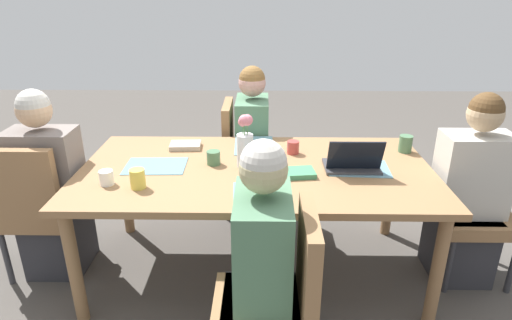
% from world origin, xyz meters
% --- Properties ---
extents(ground_plane, '(10.00, 10.00, 0.00)m').
position_xyz_m(ground_plane, '(0.00, 0.00, 0.00)').
color(ground_plane, '#4C4742').
extents(dining_table, '(2.09, 1.09, 0.73)m').
position_xyz_m(dining_table, '(0.00, 0.00, 0.66)').
color(dining_table, olive).
rests_on(dining_table, ground_plane).
extents(chair_head_left_left_near, '(0.44, 0.44, 0.90)m').
position_xyz_m(chair_head_left_left_near, '(-1.34, -0.05, 0.50)').
color(chair_head_left_left_near, olive).
rests_on(chair_head_left_left_near, ground_plane).
extents(person_head_left_left_near, '(0.40, 0.36, 1.19)m').
position_xyz_m(person_head_left_left_near, '(-1.28, 0.03, 0.53)').
color(person_head_left_left_near, '#2D2D33').
rests_on(person_head_left_left_near, ground_plane).
extents(chair_near_left_mid, '(0.44, 0.44, 0.90)m').
position_xyz_m(chair_near_left_mid, '(0.12, -0.85, 0.50)').
color(chair_near_left_mid, olive).
rests_on(chair_near_left_mid, ground_plane).
extents(person_near_left_mid, '(0.36, 0.40, 1.19)m').
position_xyz_m(person_near_left_mid, '(0.04, -0.79, 0.53)').
color(person_near_left_mid, '#2D2D33').
rests_on(person_near_left_mid, ground_plane).
extents(chair_head_right_left_far, '(0.44, 0.44, 0.90)m').
position_xyz_m(chair_head_right_left_far, '(1.34, 0.07, 0.50)').
color(chair_head_right_left_far, olive).
rests_on(chair_head_right_left_far, ground_plane).
extents(person_head_right_left_far, '(0.40, 0.36, 1.19)m').
position_xyz_m(person_head_right_left_far, '(1.28, -0.01, 0.53)').
color(person_head_right_left_far, '#2D2D33').
rests_on(person_head_right_left_far, ground_plane).
extents(chair_far_right_near, '(0.44, 0.44, 0.90)m').
position_xyz_m(chair_far_right_near, '(-0.12, 0.83, 0.50)').
color(chair_far_right_near, olive).
rests_on(chair_far_right_near, ground_plane).
extents(person_far_right_near, '(0.36, 0.40, 1.19)m').
position_xyz_m(person_far_right_near, '(-0.04, 0.77, 0.53)').
color(person_far_right_near, '#2D2D33').
rests_on(person_far_right_near, ground_plane).
extents(flower_vase, '(0.10, 0.10, 0.32)m').
position_xyz_m(flower_vase, '(-0.07, 0.03, 0.88)').
color(flower_vase, silver).
rests_on(flower_vase, dining_table).
extents(placemat_head_left_left_near, '(0.37, 0.27, 0.00)m').
position_xyz_m(placemat_head_left_left_near, '(-0.60, 0.01, 0.73)').
color(placemat_head_left_left_near, slate).
rests_on(placemat_head_left_left_near, dining_table).
extents(placemat_near_left_mid, '(0.28, 0.37, 0.00)m').
position_xyz_m(placemat_near_left_mid, '(0.02, -0.38, 0.73)').
color(placemat_near_left_mid, slate).
rests_on(placemat_near_left_mid, dining_table).
extents(placemat_head_right_left_far, '(0.38, 0.28, 0.00)m').
position_xyz_m(placemat_head_right_left_far, '(0.61, -0.00, 0.73)').
color(placemat_head_right_left_far, slate).
rests_on(placemat_head_right_left_far, dining_table).
extents(placemat_far_right_near, '(0.27, 0.37, 0.00)m').
position_xyz_m(placemat_far_right_near, '(-0.02, 0.37, 0.73)').
color(placemat_far_right_near, slate).
rests_on(placemat_far_right_near, dining_table).
extents(laptop_head_right_left_far, '(0.32, 0.22, 0.21)m').
position_xyz_m(laptop_head_right_left_far, '(0.56, -0.03, 0.77)').
color(laptop_head_right_left_far, '#38383D').
rests_on(laptop_head_right_left_far, dining_table).
extents(coffee_mug_near_left, '(0.08, 0.08, 0.11)m').
position_xyz_m(coffee_mug_near_left, '(-0.63, -0.28, 0.78)').
color(coffee_mug_near_left, '#DBC64C').
rests_on(coffee_mug_near_left, dining_table).
extents(coffee_mug_near_right, '(0.08, 0.08, 0.08)m').
position_xyz_m(coffee_mug_near_right, '(0.23, 0.24, 0.77)').
color(coffee_mug_near_right, '#AD3D38').
rests_on(coffee_mug_near_right, dining_table).
extents(coffee_mug_centre_left, '(0.08, 0.08, 0.11)m').
position_xyz_m(coffee_mug_centre_left, '(0.96, 0.28, 0.79)').
color(coffee_mug_centre_left, '#47704C').
rests_on(coffee_mug_centre_left, dining_table).
extents(coffee_mug_centre_right, '(0.08, 0.08, 0.08)m').
position_xyz_m(coffee_mug_centre_right, '(-0.26, 0.05, 0.77)').
color(coffee_mug_centre_right, '#47704C').
rests_on(coffee_mug_centre_right, dining_table).
extents(coffee_mug_far_left, '(0.08, 0.08, 0.08)m').
position_xyz_m(coffee_mug_far_left, '(-0.81, -0.24, 0.77)').
color(coffee_mug_far_left, white).
rests_on(coffee_mug_far_left, dining_table).
extents(book_red_cover, '(0.21, 0.15, 0.03)m').
position_xyz_m(book_red_cover, '(-0.47, 0.33, 0.75)').
color(book_red_cover, '#B2A38E').
rests_on(book_red_cover, dining_table).
extents(book_blue_cover, '(0.22, 0.16, 0.03)m').
position_xyz_m(book_blue_cover, '(0.24, -0.10, 0.75)').
color(book_blue_cover, '#3D7F56').
rests_on(book_blue_cover, dining_table).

